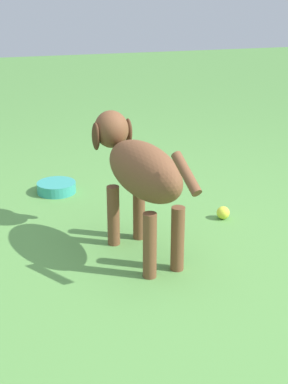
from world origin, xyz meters
TOP-DOWN VIEW (x-y plane):
  - ground at (0.00, 0.00)m, footprint 14.00×14.00m
  - dog at (-0.21, 0.29)m, footprint 0.32×0.86m
  - tennis_ball_0 at (0.29, 0.52)m, footprint 0.07×0.07m
  - water_bowl at (-0.47, 1.12)m, footprint 0.22×0.22m

SIDE VIEW (x-z plane):
  - ground at x=0.00m, z-range 0.00..0.00m
  - water_bowl at x=-0.47m, z-range 0.00..0.06m
  - tennis_ball_0 at x=0.29m, z-range 0.00..0.07m
  - dog at x=-0.21m, z-range 0.09..0.68m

